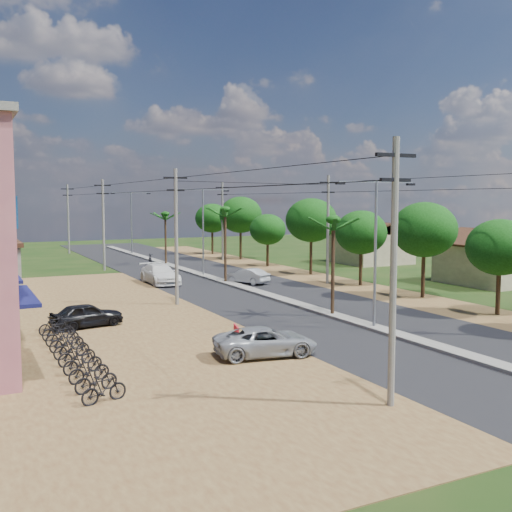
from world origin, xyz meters
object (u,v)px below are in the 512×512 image
at_px(car_parked_silver, 266,342).
at_px(parked_scooter_row, 74,351).
at_px(car_white_far, 160,275).
at_px(roadside_sign, 236,335).
at_px(car_parked_dark, 87,316).
at_px(car_silver_mid, 247,276).

xyz_separation_m(car_parked_silver, parked_scooter_row, (-7.80, 2.82, -0.14)).
height_order(car_white_far, parked_scooter_row, car_white_far).
relative_size(car_white_far, car_parked_silver, 1.19).
distance_m(roadside_sign, parked_scooter_row, 7.59).
distance_m(car_white_far, parked_scooter_row, 24.08).
bearing_deg(car_parked_dark, roadside_sign, -152.46).
bearing_deg(car_parked_silver, car_parked_dark, 40.93).
xyz_separation_m(car_silver_mid, parked_scooter_row, (-17.09, -18.41, -0.14)).
bearing_deg(parked_scooter_row, car_white_far, 63.90).
height_order(car_parked_dark, roadside_sign, car_parked_dark).
bearing_deg(car_white_far, car_silver_mid, -26.91).
bearing_deg(car_silver_mid, car_parked_silver, 41.76).
relative_size(car_parked_dark, roadside_sign, 3.64).
bearing_deg(car_parked_dark, car_silver_mid, -64.61).
height_order(car_parked_silver, car_parked_dark, car_parked_dark).
bearing_deg(car_white_far, car_parked_silver, -97.11).
height_order(car_silver_mid, parked_scooter_row, car_silver_mid).
bearing_deg(car_white_far, roadside_sign, -98.45).
bearing_deg(car_parked_silver, roadside_sign, 13.98).
distance_m(car_parked_silver, roadside_sign, 2.71).
distance_m(car_silver_mid, roadside_sign, 20.83).
bearing_deg(car_white_far, parked_scooter_row, -116.70).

